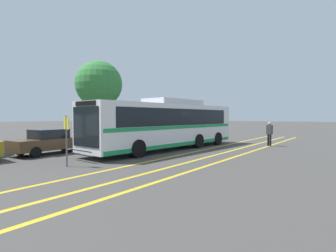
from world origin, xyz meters
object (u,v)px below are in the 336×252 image
object	(u,v)px
parked_car_1	(50,141)
bus_stop_sign	(66,134)
transit_bus	(168,124)
tree_1	(99,84)
pedestrian_0	(269,132)

from	to	relation	value
parked_car_1	bus_stop_sign	size ratio (longest dim) A/B	2.02
transit_bus	bus_stop_sign	xyz separation A→B (m)	(-7.83, -0.11, -0.31)
transit_bus	tree_1	distance (m)	10.93
transit_bus	parked_car_1	distance (m)	7.55
parked_car_1	tree_1	distance (m)	11.03
tree_1	transit_bus	bearing A→B (deg)	-102.28
transit_bus	bus_stop_sign	world-z (taller)	transit_bus
transit_bus	parked_car_1	xyz separation A→B (m)	(-6.05, 4.41, -1.02)
pedestrian_0	tree_1	distance (m)	16.26
parked_car_1	pedestrian_0	world-z (taller)	pedestrian_0
parked_car_1	tree_1	xyz separation A→B (m)	(8.24, 5.65, 4.67)
bus_stop_sign	pedestrian_0	bearing A→B (deg)	-105.58
parked_car_1	bus_stop_sign	world-z (taller)	bus_stop_sign
transit_bus	bus_stop_sign	size ratio (longest dim) A/B	5.77
transit_bus	parked_car_1	size ratio (longest dim) A/B	2.85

